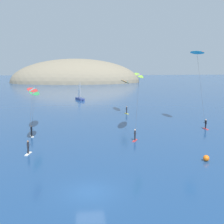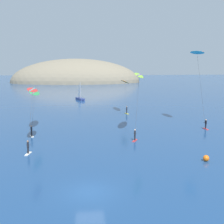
# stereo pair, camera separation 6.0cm
# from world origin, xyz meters

# --- Properties ---
(ground_plane) EXTENTS (600.00, 600.00, 0.00)m
(ground_plane) POSITION_xyz_m (0.00, 0.00, 0.00)
(ground_plane) COLOR navy
(headland_island) EXTENTS (82.87, 55.23, 30.25)m
(headland_island) POSITION_xyz_m (-2.80, 163.30, 0.00)
(headland_island) COLOR #84755B
(headland_island) RESTS_ON ground
(sailboat_near) EXTENTS (2.98, 5.88, 5.70)m
(sailboat_near) POSITION_xyz_m (-0.62, 65.31, 0.64)
(sailboat_near) COLOR navy
(sailboat_near) RESTS_ON ground
(kitesurfer_lime) EXTENTS (3.60, 8.61, 9.68)m
(kitesurfer_lime) POSITION_xyz_m (8.44, 20.36, 8.64)
(kitesurfer_lime) COLOR red
(kitesurfer_lime) RESTS_ON ground
(kitesurfer_cyan) EXTENTS (1.76, 7.89, 13.37)m
(kitesurfer_cyan) POSITION_xyz_m (20.35, 26.37, 12.04)
(kitesurfer_cyan) COLOR red
(kitesurfer_cyan) RESTS_ON ground
(kitesurfer_orange) EXTENTS (1.76, 6.42, 7.52)m
(kitesurfer_orange) POSITION_xyz_m (9.55, 41.02, 6.67)
(kitesurfer_orange) COLOR yellow
(kitesurfer_orange) RESTS_ON ground
(kitesurfer_green) EXTENTS (1.75, 9.28, 6.66)m
(kitesurfer_green) POSITION_xyz_m (-8.30, 25.34, 5.89)
(kitesurfer_green) COLOR silver
(kitesurfer_green) RESTS_ON ground
(kitesurfer_red) EXTENTS (1.33, 8.33, 7.77)m
(kitesurfer_red) POSITION_xyz_m (-7.13, 16.16, 6.80)
(kitesurfer_red) COLOR silver
(kitesurfer_red) RESTS_ON ground
(marker_buoy) EXTENTS (0.70, 0.70, 0.70)m
(marker_buoy) POSITION_xyz_m (13.39, 6.47, 0.35)
(marker_buoy) COLOR orange
(marker_buoy) RESTS_ON ground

